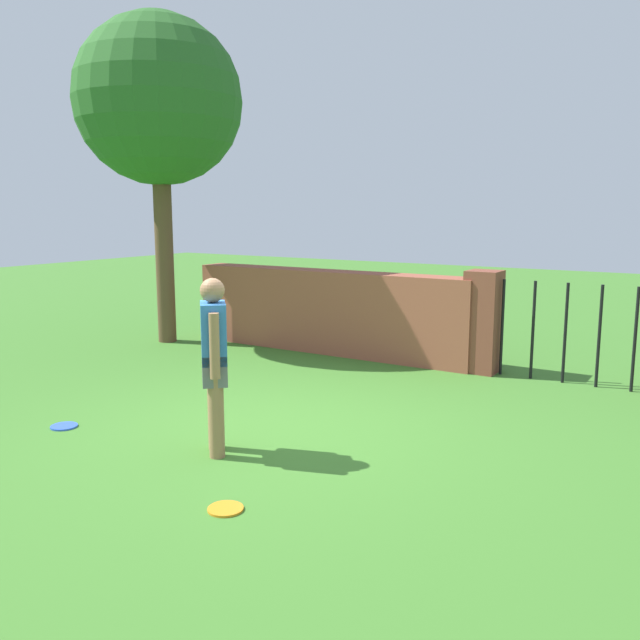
% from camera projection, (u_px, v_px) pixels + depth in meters
% --- Properties ---
extents(ground_plane, '(40.00, 40.00, 0.00)m').
position_uv_depth(ground_plane, '(272.00, 431.00, 6.77)').
color(ground_plane, '#3D7528').
extents(brick_wall, '(4.73, 0.50, 1.28)m').
position_uv_depth(brick_wall, '(329.00, 311.00, 10.42)').
color(brick_wall, brown).
rests_on(brick_wall, ground).
extents(tree, '(2.69, 2.69, 5.28)m').
position_uv_depth(tree, '(159.00, 102.00, 10.71)').
color(tree, brown).
rests_on(tree, ground).
extents(person, '(0.41, 0.42, 1.62)m').
position_uv_depth(person, '(214.00, 358.00, 6.04)').
color(person, '#9E704C').
rests_on(person, ground).
extents(fence_gate, '(3.02, 0.44, 1.40)m').
position_uv_depth(fence_gate, '(582.00, 331.00, 8.44)').
color(fence_gate, brown).
rests_on(fence_gate, ground).
extents(frisbee_orange, '(0.27, 0.27, 0.02)m').
position_uv_depth(frisbee_orange, '(226.00, 509.00, 5.00)').
color(frisbee_orange, orange).
rests_on(frisbee_orange, ground).
extents(frisbee_blue, '(0.27, 0.27, 0.02)m').
position_uv_depth(frisbee_blue, '(64.00, 426.00, 6.90)').
color(frisbee_blue, blue).
rests_on(frisbee_blue, ground).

